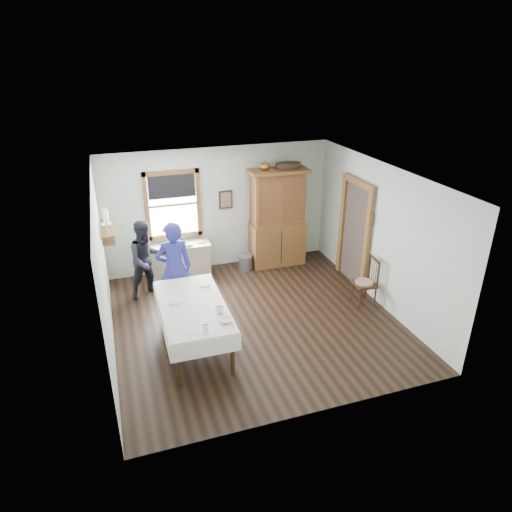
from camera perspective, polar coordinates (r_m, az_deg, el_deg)
name	(u,v)px	position (r m, az deg, el deg)	size (l,w,h in m)	color
room	(255,253)	(7.85, -0.17, 0.40)	(5.01, 5.01, 2.70)	black
window	(173,201)	(9.80, -10.37, 6.77)	(1.18, 0.07, 1.48)	white
doorway	(355,230)	(9.61, 12.26, 3.25)	(0.09, 1.14, 2.22)	#40352E
wall_shelf	(107,226)	(8.86, -18.17, 3.58)	(0.24, 1.00, 0.44)	brown
framed_picture	(226,200)	(10.03, -3.80, 7.03)	(0.30, 0.04, 0.40)	#372213
rug_beater	(372,212)	(8.98, 14.28, 5.32)	(0.27, 0.27, 0.01)	black
work_counter	(181,260)	(10.02, -9.40, -0.53)	(1.29, 0.49, 0.74)	tan
china_hutch	(278,218)	(10.23, 2.72, 4.77)	(1.30, 0.62, 2.21)	brown
dining_table	(194,326)	(7.65, -7.74, -8.64)	(1.07, 2.03, 0.81)	silver
spindle_chair	(365,282)	(9.01, 13.43, -3.14)	(0.44, 0.44, 0.96)	#372213
pail	(246,262)	(10.27, -1.31, -0.79)	(0.31, 0.31, 0.33)	gray
wicker_basket	(273,261)	(10.50, 2.08, -0.62)	(0.34, 0.24, 0.20)	#A9874C
woman_blue	(175,272)	(8.45, -10.14, -2.01)	(0.61, 0.40, 1.67)	navy
figure_dark	(147,262)	(9.21, -13.45, -0.73)	(0.72, 0.56, 1.47)	black
table_cup_a	(219,310)	(7.15, -4.59, -6.70)	(0.14, 0.14, 0.11)	white
table_cup_b	(206,328)	(6.75, -6.29, -8.91)	(0.10, 0.10, 0.10)	white
table_bowl	(226,320)	(6.94, -3.79, -7.96)	(0.23, 0.23, 0.06)	white
counter_book	(196,242)	(9.94, -7.56, 1.78)	(0.16, 0.21, 0.02)	#75604E
counter_bowl	(188,244)	(9.78, -8.47, 1.45)	(0.19, 0.19, 0.06)	white
shelf_bowl	(106,225)	(8.87, -18.19, 3.75)	(0.22, 0.22, 0.05)	white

